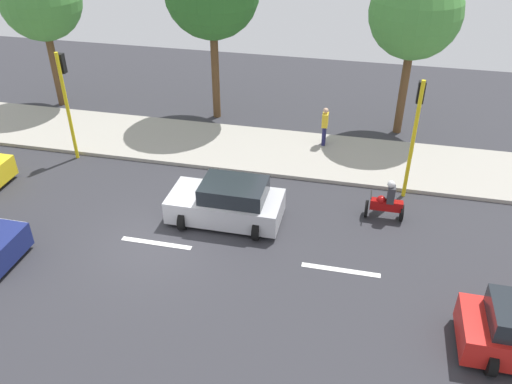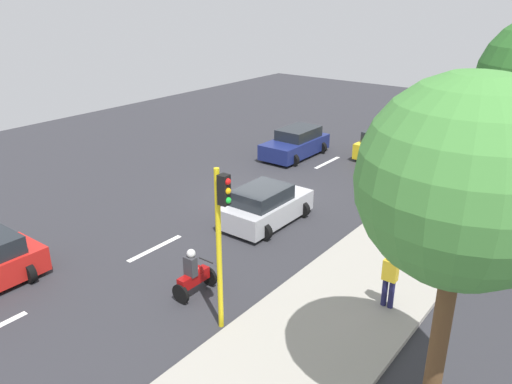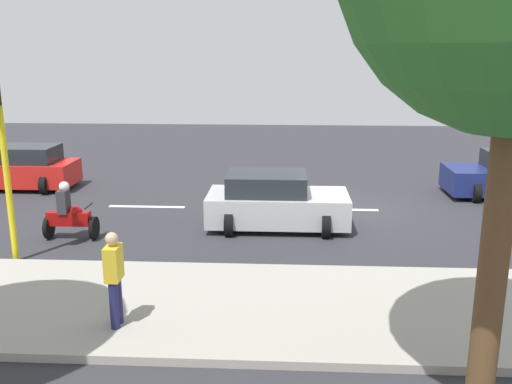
% 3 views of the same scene
% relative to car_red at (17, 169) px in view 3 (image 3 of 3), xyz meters
% --- Properties ---
extents(ground_plane, '(40.00, 60.00, 0.10)m').
position_rel_car_red_xyz_m(ground_plane, '(2.19, 11.16, -0.76)').
color(ground_plane, '#2D2D33').
extents(sidewalk, '(4.00, 60.00, 0.15)m').
position_rel_car_red_xyz_m(sidewalk, '(9.19, 11.16, -0.64)').
color(sidewalk, '#9E998E').
rests_on(sidewalk, ground).
extents(lane_stripe_north, '(0.20, 2.40, 0.01)m').
position_rel_car_red_xyz_m(lane_stripe_north, '(2.19, 5.16, -0.70)').
color(lane_stripe_north, white).
rests_on(lane_stripe_north, ground).
extents(lane_stripe_mid, '(0.20, 2.40, 0.01)m').
position_rel_car_red_xyz_m(lane_stripe_mid, '(2.19, 11.16, -0.70)').
color(lane_stripe_mid, white).
rests_on(lane_stripe_mid, ground).
extents(car_red, '(2.18, 4.20, 1.52)m').
position_rel_car_red_xyz_m(car_red, '(0.00, 0.00, 0.00)').
color(car_red, red).
rests_on(car_red, ground).
extents(car_silver, '(2.28, 3.86, 1.52)m').
position_rel_car_red_xyz_m(car_silver, '(4.00, 9.22, -0.00)').
color(car_silver, '#B7B7BC').
rests_on(car_silver, ground).
extents(motorcycle, '(0.60, 1.30, 1.53)m').
position_rel_car_red_xyz_m(motorcycle, '(5.30, 3.92, -0.07)').
color(motorcycle, black).
rests_on(motorcycle, ground).
extents(pedestrian_near_signal, '(0.40, 0.24, 1.69)m').
position_rel_car_red_xyz_m(pedestrian_near_signal, '(10.18, 6.62, 0.35)').
color(pedestrian_near_signal, '#1E1E4C').
rests_on(pedestrian_near_signal, sidewalk).
extents(traffic_light_corner, '(0.49, 0.24, 4.50)m').
position_rel_car_red_xyz_m(traffic_light_corner, '(7.04, 3.25, 2.22)').
color(traffic_light_corner, yellow).
rests_on(traffic_light_corner, ground).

